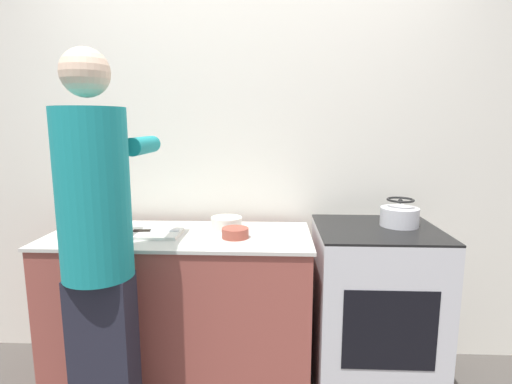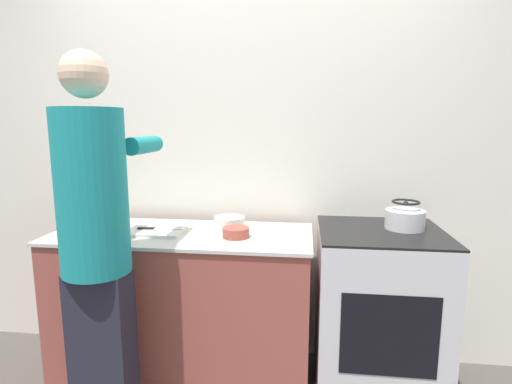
{
  "view_description": "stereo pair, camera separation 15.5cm",
  "coord_description": "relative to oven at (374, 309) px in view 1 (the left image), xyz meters",
  "views": [
    {
      "loc": [
        0.16,
        -1.8,
        1.49
      ],
      "look_at": [
        0.07,
        0.2,
        1.15
      ],
      "focal_mm": 28.0,
      "sensor_mm": 36.0,
      "label": 1
    },
    {
      "loc": [
        0.32,
        -1.79,
        1.49
      ],
      "look_at": [
        0.07,
        0.2,
        1.15
      ],
      "focal_mm": 28.0,
      "sensor_mm": 36.0,
      "label": 2
    }
  ],
  "objects": [
    {
      "name": "counter",
      "position": [
        -1.07,
        -0.02,
        -0.02
      ],
      "size": [
        1.43,
        0.59,
        0.9
      ],
      "color": "#9E4C42",
      "rests_on": "ground_plane"
    },
    {
      "name": "wall_back",
      "position": [
        -0.73,
        0.37,
        0.83
      ],
      "size": [
        8.0,
        0.05,
        2.6
      ],
      "color": "silver",
      "rests_on": "ground_plane"
    },
    {
      "name": "kettle",
      "position": [
        0.13,
        0.05,
        0.53
      ],
      "size": [
        0.2,
        0.2,
        0.15
      ],
      "color": "silver",
      "rests_on": "oven"
    },
    {
      "name": "oven",
      "position": [
        0.0,
        0.0,
        0.0
      ],
      "size": [
        0.65,
        0.62,
        0.94
      ],
      "color": "silver",
      "rests_on": "ground_plane"
    },
    {
      "name": "cutting_board",
      "position": [
        -1.25,
        -0.06,
        0.44
      ],
      "size": [
        0.38,
        0.21,
        0.02
      ],
      "color": "silver",
      "rests_on": "counter"
    },
    {
      "name": "bowl_mixing",
      "position": [
        -0.83,
        0.1,
        0.46
      ],
      "size": [
        0.18,
        0.18,
        0.07
      ],
      "color": "silver",
      "rests_on": "counter"
    },
    {
      "name": "person",
      "position": [
        -1.3,
        -0.51,
        0.51
      ],
      "size": [
        0.33,
        0.57,
        1.78
      ],
      "color": "#222330",
      "rests_on": "ground_plane"
    },
    {
      "name": "bowl_prep",
      "position": [
        -0.76,
        -0.08,
        0.45
      ],
      "size": [
        0.14,
        0.14,
        0.05
      ],
      "color": "#9E4738",
      "rests_on": "counter"
    },
    {
      "name": "canister_jar",
      "position": [
        -1.64,
        0.04,
        0.5
      ],
      "size": [
        0.16,
        0.16,
        0.14
      ],
      "color": "#756047",
      "rests_on": "counter"
    },
    {
      "name": "knife",
      "position": [
        -1.2,
        -0.04,
        0.45
      ],
      "size": [
        0.25,
        0.06,
        0.01
      ],
      "rotation": [
        0.0,
        0.0,
        0.09
      ],
      "color": "silver",
      "rests_on": "cutting_board"
    }
  ]
}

